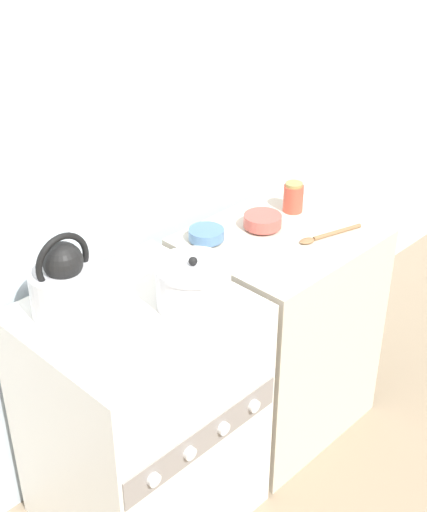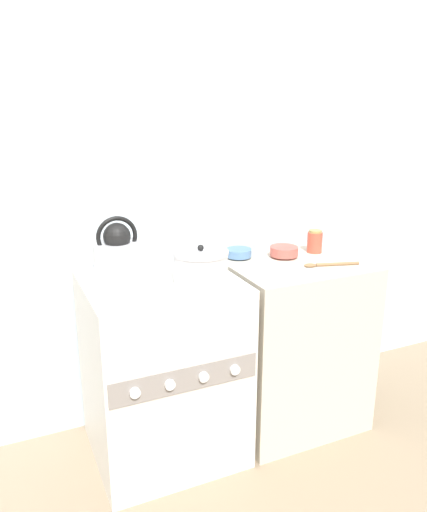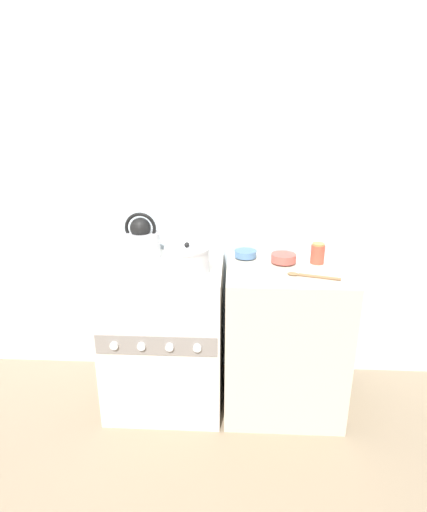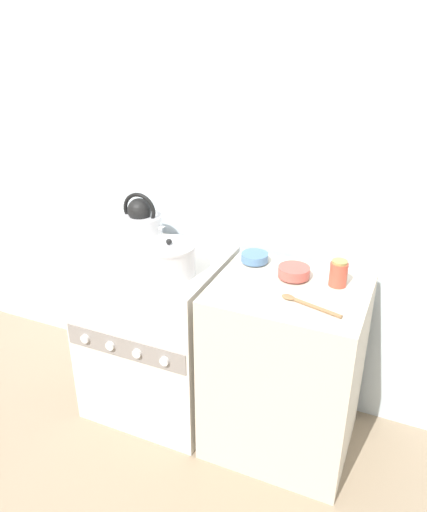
{
  "view_description": "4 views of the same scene",
  "coord_description": "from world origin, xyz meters",
  "px_view_note": "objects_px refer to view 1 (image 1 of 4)",
  "views": [
    {
      "loc": [
        -1.14,
        -1.16,
        2.16
      ],
      "look_at": [
        0.32,
        0.27,
        0.96
      ],
      "focal_mm": 50.0,
      "sensor_mm": 36.0,
      "label": 1
    },
    {
      "loc": [
        -0.64,
        -1.71,
        1.62
      ],
      "look_at": [
        0.27,
        0.33,
        0.95
      ],
      "focal_mm": 35.0,
      "sensor_mm": 36.0,
      "label": 2
    },
    {
      "loc": [
        0.4,
        -1.82,
        1.66
      ],
      "look_at": [
        0.29,
        0.29,
        0.95
      ],
      "focal_mm": 28.0,
      "sensor_mm": 36.0,
      "label": 3
    },
    {
      "loc": [
        1.17,
        -1.61,
        1.94
      ],
      "look_at": [
        0.32,
        0.31,
        0.96
      ],
      "focal_mm": 35.0,
      "sensor_mm": 36.0,
      "label": 4
    }
  ],
  "objects_px": {
    "kettle": "(66,284)",
    "small_ceramic_bowl": "(206,234)",
    "enamel_bowl": "(263,221)",
    "cooking_pot": "(193,285)",
    "stove": "(142,416)",
    "storage_jar": "(293,197)"
  },
  "relations": [
    {
      "from": "storage_jar",
      "to": "kettle",
      "type": "bearing_deg",
      "value": 177.11
    },
    {
      "from": "kettle",
      "to": "cooking_pot",
      "type": "relative_size",
      "value": 1.14
    },
    {
      "from": "stove",
      "to": "cooking_pot",
      "type": "distance_m",
      "value": 0.55
    },
    {
      "from": "stove",
      "to": "cooking_pot",
      "type": "relative_size",
      "value": 3.64
    },
    {
      "from": "kettle",
      "to": "enamel_bowl",
      "type": "height_order",
      "value": "kettle"
    },
    {
      "from": "stove",
      "to": "cooking_pot",
      "type": "height_order",
      "value": "cooking_pot"
    },
    {
      "from": "stove",
      "to": "storage_jar",
      "type": "distance_m",
      "value": 1.02
    },
    {
      "from": "stove",
      "to": "storage_jar",
      "type": "bearing_deg",
      "value": 5.39
    },
    {
      "from": "stove",
      "to": "small_ceramic_bowl",
      "type": "xyz_separation_m",
      "value": [
        0.47,
        0.15,
        0.47
      ]
    },
    {
      "from": "stove",
      "to": "enamel_bowl",
      "type": "height_order",
      "value": "enamel_bowl"
    },
    {
      "from": "small_ceramic_bowl",
      "to": "storage_jar",
      "type": "bearing_deg",
      "value": -9.76
    },
    {
      "from": "stove",
      "to": "small_ceramic_bowl",
      "type": "bearing_deg",
      "value": 18.09
    },
    {
      "from": "kettle",
      "to": "storage_jar",
      "type": "distance_m",
      "value": 1.04
    },
    {
      "from": "kettle",
      "to": "cooking_pot",
      "type": "distance_m",
      "value": 0.39
    },
    {
      "from": "kettle",
      "to": "storage_jar",
      "type": "bearing_deg",
      "value": -2.89
    },
    {
      "from": "cooking_pot",
      "to": "enamel_bowl",
      "type": "bearing_deg",
      "value": 18.62
    },
    {
      "from": "small_ceramic_bowl",
      "to": "storage_jar",
      "type": "height_order",
      "value": "storage_jar"
    },
    {
      "from": "enamel_bowl",
      "to": "kettle",
      "type": "bearing_deg",
      "value": 175.64
    },
    {
      "from": "kettle",
      "to": "small_ceramic_bowl",
      "type": "distance_m",
      "value": 0.63
    },
    {
      "from": "storage_jar",
      "to": "enamel_bowl",
      "type": "bearing_deg",
      "value": -176.57
    },
    {
      "from": "enamel_bowl",
      "to": "cooking_pot",
      "type": "bearing_deg",
      "value": -161.38
    },
    {
      "from": "stove",
      "to": "enamel_bowl",
      "type": "xyz_separation_m",
      "value": [
        0.69,
        0.07,
        0.48
      ]
    }
  ]
}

